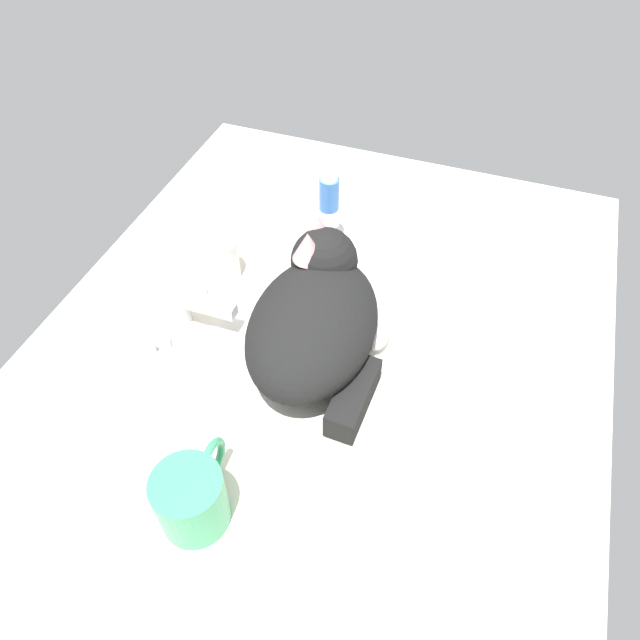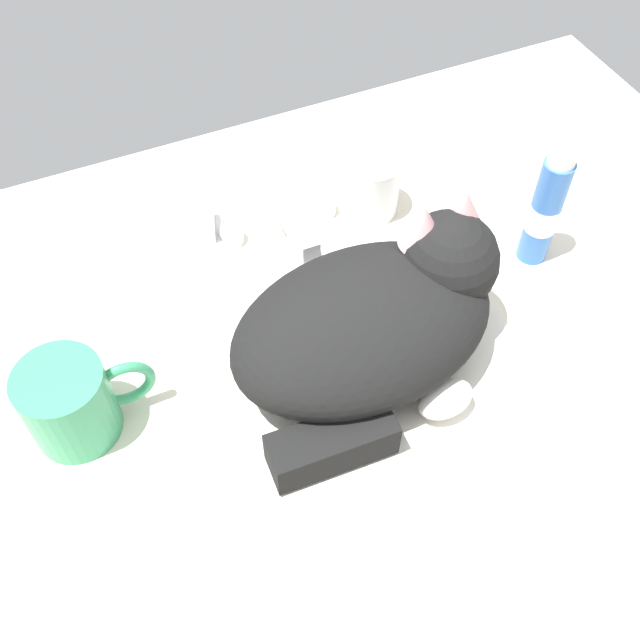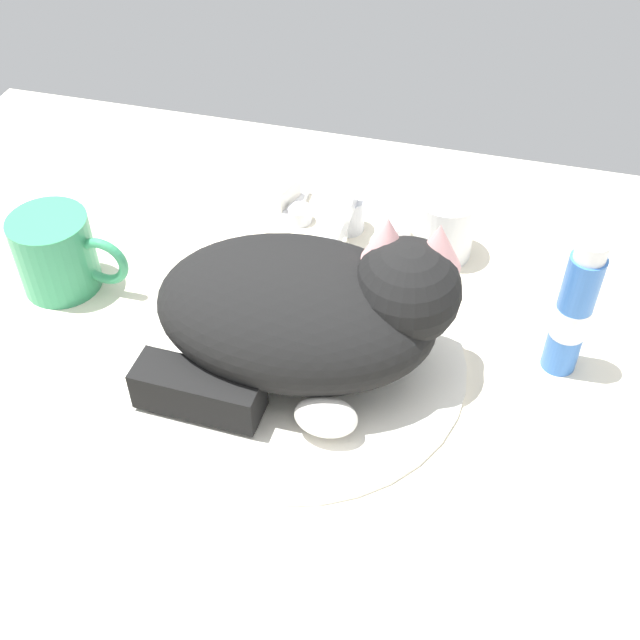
{
  "view_description": "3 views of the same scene",
  "coord_description": "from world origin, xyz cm",
  "px_view_note": "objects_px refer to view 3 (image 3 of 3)",
  "views": [
    {
      "loc": [
        -50.1,
        -18.92,
        67.06
      ],
      "look_at": [
        2.29,
        -0.23,
        5.64
      ],
      "focal_mm": 33.11,
      "sensor_mm": 36.0,
      "label": 1
    },
    {
      "loc": [
        -20.5,
        -36.6,
        62.3
      ],
      "look_at": [
        -2.96,
        3.12,
        5.77
      ],
      "focal_mm": 41.82,
      "sensor_mm": 36.0,
      "label": 2
    },
    {
      "loc": [
        15.54,
        -50.61,
        57.39
      ],
      "look_at": [
        1.96,
        1.28,
        4.99
      ],
      "focal_mm": 45.24,
      "sensor_mm": 36.0,
      "label": 3
    }
  ],
  "objects_px": {
    "soap_bar": "(266,186)",
    "faucet": "(346,217)",
    "rinse_cup": "(444,227)",
    "cat": "(313,311)",
    "coffee_mug": "(58,253)",
    "toothpaste_bottle": "(573,311)"
  },
  "relations": [
    {
      "from": "cat",
      "to": "rinse_cup",
      "type": "relative_size",
      "value": 3.9
    },
    {
      "from": "toothpaste_bottle",
      "to": "soap_bar",
      "type": "bearing_deg",
      "value": 152.79
    },
    {
      "from": "coffee_mug",
      "to": "toothpaste_bottle",
      "type": "height_order",
      "value": "toothpaste_bottle"
    },
    {
      "from": "soap_bar",
      "to": "faucet",
      "type": "bearing_deg",
      "value": -20.53
    },
    {
      "from": "faucet",
      "to": "rinse_cup",
      "type": "bearing_deg",
      "value": 0.04
    },
    {
      "from": "toothpaste_bottle",
      "to": "coffee_mug",
      "type": "bearing_deg",
      "value": -178.42
    },
    {
      "from": "faucet",
      "to": "rinse_cup",
      "type": "height_order",
      "value": "rinse_cup"
    },
    {
      "from": "soap_bar",
      "to": "cat",
      "type": "bearing_deg",
      "value": -63.05
    },
    {
      "from": "faucet",
      "to": "soap_bar",
      "type": "xyz_separation_m",
      "value": [
        -0.11,
        0.04,
        -0.0
      ]
    },
    {
      "from": "rinse_cup",
      "to": "toothpaste_bottle",
      "type": "height_order",
      "value": "toothpaste_bottle"
    },
    {
      "from": "cat",
      "to": "toothpaste_bottle",
      "type": "bearing_deg",
      "value": 14.86
    },
    {
      "from": "cat",
      "to": "soap_bar",
      "type": "distance_m",
      "value": 0.27
    },
    {
      "from": "faucet",
      "to": "toothpaste_bottle",
      "type": "height_order",
      "value": "toothpaste_bottle"
    },
    {
      "from": "coffee_mug",
      "to": "toothpaste_bottle",
      "type": "bearing_deg",
      "value": 1.58
    },
    {
      "from": "faucet",
      "to": "cat",
      "type": "relative_size",
      "value": 0.51
    },
    {
      "from": "faucet",
      "to": "rinse_cup",
      "type": "distance_m",
      "value": 0.11
    },
    {
      "from": "faucet",
      "to": "coffee_mug",
      "type": "relative_size",
      "value": 1.18
    },
    {
      "from": "cat",
      "to": "soap_bar",
      "type": "relative_size",
      "value": 3.99
    },
    {
      "from": "cat",
      "to": "coffee_mug",
      "type": "relative_size",
      "value": 2.3
    },
    {
      "from": "toothpaste_bottle",
      "to": "cat",
      "type": "bearing_deg",
      "value": -165.14
    },
    {
      "from": "rinse_cup",
      "to": "toothpaste_bottle",
      "type": "distance_m",
      "value": 0.2
    },
    {
      "from": "faucet",
      "to": "cat",
      "type": "bearing_deg",
      "value": -85.34
    }
  ]
}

